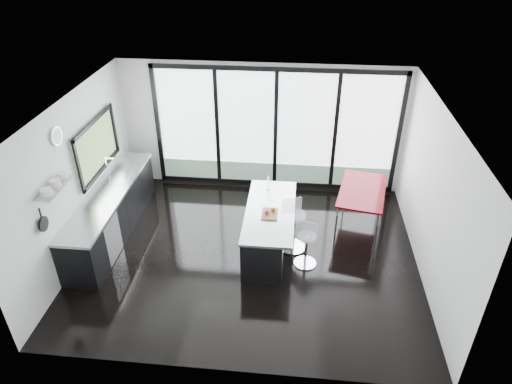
# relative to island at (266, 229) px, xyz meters

# --- Properties ---
(floor) EXTENTS (6.00, 5.00, 0.00)m
(floor) POSITION_rel_island_xyz_m (-0.29, -0.22, -0.43)
(floor) COLOR black
(floor) RESTS_ON ground
(ceiling) EXTENTS (6.00, 5.00, 0.00)m
(ceiling) POSITION_rel_island_xyz_m (-0.29, -0.22, 2.37)
(ceiling) COLOR white
(ceiling) RESTS_ON wall_back
(wall_back) EXTENTS (6.00, 0.09, 2.80)m
(wall_back) POSITION_rel_island_xyz_m (-0.02, 2.24, 0.84)
(wall_back) COLOR silver
(wall_back) RESTS_ON ground
(wall_front) EXTENTS (6.00, 0.00, 2.80)m
(wall_front) POSITION_rel_island_xyz_m (-0.29, -2.72, 0.97)
(wall_front) COLOR silver
(wall_front) RESTS_ON ground
(wall_left) EXTENTS (0.26, 5.00, 2.80)m
(wall_left) POSITION_rel_island_xyz_m (-3.27, 0.05, 1.14)
(wall_left) COLOR silver
(wall_left) RESTS_ON ground
(wall_right) EXTENTS (0.00, 5.00, 2.80)m
(wall_right) POSITION_rel_island_xyz_m (2.71, -0.22, 0.97)
(wall_right) COLOR silver
(wall_right) RESTS_ON ground
(counter_cabinets) EXTENTS (0.69, 3.24, 1.36)m
(counter_cabinets) POSITION_rel_island_xyz_m (-2.97, 0.18, 0.04)
(counter_cabinets) COLOR black
(counter_cabinets) RESTS_ON floor
(island) EXTENTS (0.87, 2.06, 1.09)m
(island) POSITION_rel_island_xyz_m (0.00, 0.00, 0.00)
(island) COLOR black
(island) RESTS_ON floor
(bar_stool_near) EXTENTS (0.50, 0.50, 0.63)m
(bar_stool_near) POSITION_rel_island_xyz_m (0.73, -0.39, -0.11)
(bar_stool_near) COLOR silver
(bar_stool_near) RESTS_ON floor
(bar_stool_far) EXTENTS (0.61, 0.61, 0.76)m
(bar_stool_far) POSITION_rel_island_xyz_m (0.50, 0.04, -0.05)
(bar_stool_far) COLOR silver
(bar_stool_far) RESTS_ON floor
(red_table) EXTENTS (1.11, 1.60, 0.79)m
(red_table) POSITION_rel_island_xyz_m (1.77, 0.96, -0.03)
(red_table) COLOR #6E0009
(red_table) RESTS_ON floor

